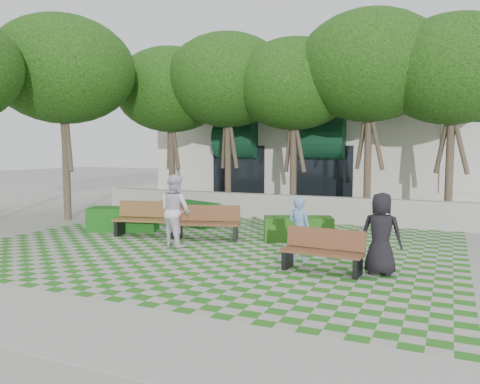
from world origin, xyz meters
The scene contains 16 objects.
ground centered at (0.00, 0.00, 0.00)m, with size 90.00×90.00×0.00m, color gray.
lawn centered at (0.00, 1.00, 0.01)m, with size 12.00×12.00×0.00m, color #2B721E.
sidewalk_south centered at (0.00, -4.70, 0.01)m, with size 16.00×2.00×0.01m, color #9E9B93.
sidewalk_west centered at (-7.20, 1.00, 0.01)m, with size 2.00×12.00×0.01m, color #9E9B93.
retaining_wall centered at (0.00, 6.20, 0.45)m, with size 15.00×0.36×0.90m, color #9E9B93.
bench_east centered at (3.21, -0.37, 0.42)m, with size 1.70×0.66×0.88m.
bench_mid centered at (-0.63, 1.79, 0.45)m, with size 1.89×1.14×0.94m.
bench_west centered at (-2.47, 1.52, 0.48)m, with size 2.01×1.05×1.00m.
hedge_midright centered at (1.75, 2.66, 0.33)m, with size 1.87×0.75×0.66m, color #1F4A13.
hedge_midleft centered at (-2.44, 3.91, 0.38)m, with size 2.17×0.87×0.76m, color #124416.
hedge_west centered at (-3.67, 1.93, 0.36)m, with size 2.08×0.83×0.73m, color #144C14.
person_blue centered at (2.51, 0.28, 0.74)m, with size 0.54×0.36×1.48m, color #6A90C2.
person_dark centered at (4.32, -0.09, 0.83)m, with size 0.81×0.53×1.66m, color black.
person_white centered at (-0.97, 0.65, 0.94)m, with size 0.91×0.71×1.87m, color silver.
tree_row centered at (-1.86, 5.95, 5.18)m, with size 17.70×13.40×7.41m.
building centered at (0.93, 14.08, 2.52)m, with size 18.00×8.92×5.15m.
Camera 1 is at (5.55, -9.67, 2.50)m, focal length 35.00 mm.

